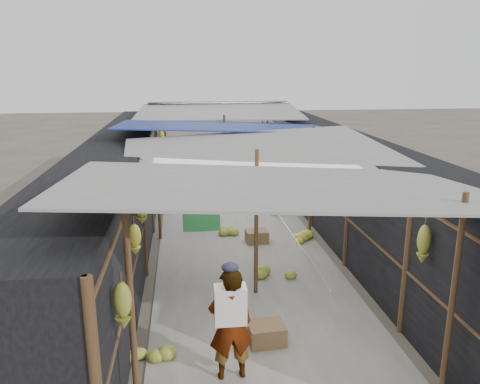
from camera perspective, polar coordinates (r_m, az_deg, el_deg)
name	(u,v)px	position (r m, az deg, el deg)	size (l,w,h in m)	color
aisle_slab	(234,228)	(11.74, -0.73, -4.47)	(3.60, 16.00, 0.02)	#9E998E
stall_left	(121,188)	(11.45, -14.30, 0.51)	(1.40, 15.00, 2.30)	black
stall_right	(341,181)	(12.01, 12.17, 1.30)	(1.40, 15.00, 2.30)	black
crate_near	(266,334)	(7.10, 3.22, -16.91)	(0.52, 0.42, 0.31)	#976D4D
crate_mid	(257,237)	(10.80, 2.05, -5.46)	(0.50, 0.40, 0.30)	#976D4D
crate_back	(209,214)	(12.42, -3.83, -2.71)	(0.49, 0.40, 0.31)	#976D4D
black_basin	(254,192)	(14.83, 1.69, -0.03)	(0.59, 0.59, 0.18)	black
vendor_elderly	(230,324)	(6.12, -1.18, -15.84)	(0.56, 0.37, 1.54)	white
shopper_blue	(204,200)	(11.63, -4.41, -0.96)	(0.71, 0.56, 1.47)	navy
vendor_seated	(271,182)	(14.51, 3.79, 1.24)	(0.63, 0.36, 0.98)	#504B45
market_canopy	(233,131)	(11.51, -0.80, 7.43)	(5.62, 15.20, 2.77)	brown
hanging_bananas	(226,165)	(11.03, -1.77, 3.27)	(3.95, 14.28, 0.79)	olive
floor_bananas	(238,233)	(11.00, -0.24, -4.99)	(4.00, 10.92, 0.35)	olive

